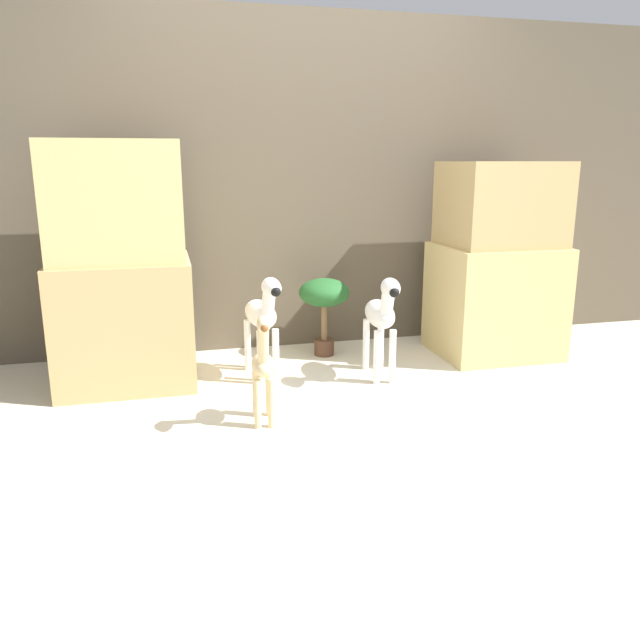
% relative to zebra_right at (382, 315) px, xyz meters
% --- Properties ---
extents(ground_plane, '(14.00, 14.00, 0.00)m').
position_rel_zebra_right_xyz_m(ground_plane, '(-0.28, -0.57, -0.39)').
color(ground_plane, beige).
extents(wall_back, '(6.40, 0.08, 2.20)m').
position_rel_zebra_right_xyz_m(wall_back, '(-0.28, 0.86, 0.71)').
color(wall_back, brown).
rests_on(wall_back, ground_plane).
extents(rock_pillar_left, '(0.75, 0.63, 1.37)m').
position_rel_zebra_right_xyz_m(rock_pillar_left, '(-1.45, 0.30, 0.27)').
color(rock_pillar_left, tan).
rests_on(rock_pillar_left, ground_plane).
extents(rock_pillar_right, '(0.75, 0.63, 1.26)m').
position_rel_zebra_right_xyz_m(rock_pillar_right, '(0.90, 0.30, 0.21)').
color(rock_pillar_right, '#D1B775').
rests_on(rock_pillar_right, ground_plane).
extents(zebra_right, '(0.19, 0.52, 0.64)m').
position_rel_zebra_right_xyz_m(zebra_right, '(0.00, 0.00, 0.00)').
color(zebra_right, white).
rests_on(zebra_right, ground_plane).
extents(zebra_left, '(0.21, 0.53, 0.64)m').
position_rel_zebra_right_xyz_m(zebra_left, '(-0.67, 0.17, 0.00)').
color(zebra_left, white).
rests_on(zebra_left, ground_plane).
extents(giraffe_figurine, '(0.13, 0.35, 0.58)m').
position_rel_zebra_right_xyz_m(giraffe_figurine, '(-0.78, -0.50, -0.09)').
color(giraffe_figurine, beige).
rests_on(giraffe_figurine, ground_plane).
extents(potted_palm_front, '(0.33, 0.33, 0.52)m').
position_rel_zebra_right_xyz_m(potted_palm_front, '(-0.21, 0.53, 0.00)').
color(potted_palm_front, '#513323').
rests_on(potted_palm_front, ground_plane).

